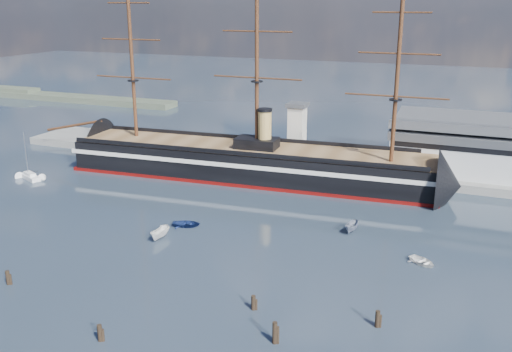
% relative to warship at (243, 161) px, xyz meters
% --- Properties ---
extents(ground, '(600.00, 600.00, 0.00)m').
position_rel_warship_xyz_m(ground, '(6.64, -20.00, -4.04)').
color(ground, '#222E3B').
rests_on(ground, ground).
extents(quay, '(180.00, 18.00, 2.00)m').
position_rel_warship_xyz_m(quay, '(16.64, 16.00, -4.04)').
color(quay, slate).
rests_on(quay, ground).
extents(quay_tower, '(5.00, 5.00, 15.00)m').
position_rel_warship_xyz_m(quay_tower, '(9.64, 13.00, 5.72)').
color(quay_tower, silver).
rests_on(quay_tower, ground).
extents(shoreline, '(120.00, 10.00, 4.00)m').
position_rel_warship_xyz_m(shoreline, '(-132.59, 75.00, -2.59)').
color(shoreline, '#3F4C38').
rests_on(shoreline, ground).
extents(warship, '(113.36, 21.85, 53.94)m').
position_rel_warship_xyz_m(warship, '(0.00, 0.00, 0.00)').
color(warship, black).
rests_on(warship, ground).
extents(sailboat, '(7.55, 4.99, 11.71)m').
position_rel_warship_xyz_m(sailboat, '(-47.67, -20.86, -3.29)').
color(sailboat, white).
rests_on(sailboat, ground).
extents(motorboat_a, '(6.24, 2.36, 2.48)m').
position_rel_warship_xyz_m(motorboat_a, '(0.96, -40.72, -4.04)').
color(motorboat_a, white).
rests_on(motorboat_a, ground).
extents(motorboat_b, '(2.30, 3.64, 1.58)m').
position_rel_warship_xyz_m(motorboat_b, '(2.52, -33.65, -4.04)').
color(motorboat_b, navy).
rests_on(motorboat_b, ground).
extents(motorboat_c, '(5.96, 2.67, 2.31)m').
position_rel_warship_xyz_m(motorboat_c, '(32.82, -24.43, -4.04)').
color(motorboat_c, gray).
rests_on(motorboat_c, ground).
extents(motorboat_e, '(2.80, 3.23, 1.44)m').
position_rel_warship_xyz_m(motorboat_e, '(46.76, -33.64, -4.04)').
color(motorboat_e, white).
rests_on(motorboat_e, ground).
extents(piling_near_left, '(0.64, 0.64, 2.99)m').
position_rel_warship_xyz_m(piling_near_left, '(-11.60, -64.64, -4.04)').
color(piling_near_left, black).
rests_on(piling_near_left, ground).
extents(piling_near_mid, '(0.64, 0.64, 3.00)m').
position_rel_warship_xyz_m(piling_near_mid, '(10.91, -72.03, -4.04)').
color(piling_near_mid, black).
rests_on(piling_near_mid, ground).
extents(piling_near_right, '(0.64, 0.64, 3.74)m').
position_rel_warship_xyz_m(piling_near_right, '(31.87, -64.19, -4.04)').
color(piling_near_right, black).
rests_on(piling_near_right, ground).
extents(piling_far_right, '(0.64, 0.64, 3.10)m').
position_rel_warship_xyz_m(piling_far_right, '(43.29, -55.49, -4.04)').
color(piling_far_right, black).
rests_on(piling_far_right, ground).
extents(piling_extra, '(0.64, 0.64, 2.88)m').
position_rel_warship_xyz_m(piling_extra, '(26.23, -57.52, -4.04)').
color(piling_extra, black).
rests_on(piling_extra, ground).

